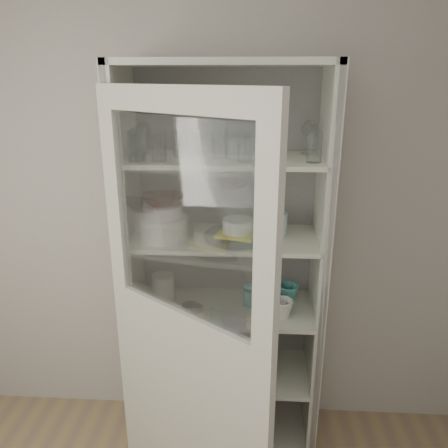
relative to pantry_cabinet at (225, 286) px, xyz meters
The scene contains 36 objects.
wall_back 0.44m from the pantry_cabinet, 140.87° to the left, with size 3.60×0.02×2.60m, color #C1B4A2.
pantry_cabinet is the anchor object (origin of this frame).
cupboard_door 0.57m from the pantry_cabinet, 103.93° to the right, with size 0.75×0.56×2.00m.
tumbler_0 0.90m from the pantry_cabinet, 154.71° to the right, with size 0.07×0.07×0.14m, color silver.
tumbler_1 0.90m from the pantry_cabinet, 152.27° to the right, with size 0.07×0.07×0.14m, color silver.
tumbler_2 0.86m from the pantry_cabinet, 146.19° to the right, with size 0.07×0.07×0.13m, color silver.
tumbler_3 0.81m from the pantry_cabinet, 61.88° to the right, with size 0.06×0.06×0.13m, color silver.
tumbler_4 0.82m from the pantry_cabinet, 52.81° to the right, with size 0.07×0.07×0.13m, color silver.
tumbler_5 0.85m from the pantry_cabinet, 35.15° to the right, with size 0.07×0.07×0.14m, color silver.
tumbler_6 0.91m from the pantry_cabinet, 23.42° to the right, with size 0.07×0.07×0.13m, color silver.
tumbler_7 0.89m from the pantry_cabinet, behind, with size 0.07×0.07×0.13m, color silver.
tumbler_8 0.82m from the pantry_cabinet, 162.28° to the right, with size 0.06×0.06×0.13m, color silver.
tumbler_9 0.80m from the pantry_cabinet, 152.42° to the right, with size 0.06×0.06×0.12m, color silver.
tumbler_10 0.80m from the pantry_cabinet, 100.53° to the right, with size 0.08×0.08×0.15m, color silver.
tumbler_11 0.80m from the pantry_cabinet, 61.99° to the right, with size 0.07×0.07×0.15m, color silver.
goblet_0 0.90m from the pantry_cabinet, behind, with size 0.07×0.07×0.16m, color silver, non-canonical shape.
goblet_1 0.80m from the pantry_cabinet, 39.01° to the left, with size 0.07×0.07×0.15m, color silver, non-canonical shape.
goblet_2 0.81m from the pantry_cabinet, ahead, with size 0.07×0.07×0.16m, color silver, non-canonical shape.
goblet_3 0.91m from the pantry_cabinet, ahead, with size 0.08×0.08×0.18m, color silver, non-canonical shape.
plate_stack_front 0.49m from the pantry_cabinet, 158.31° to the right, with size 0.24×0.24×0.11m, color white.
plate_stack_back 0.52m from the pantry_cabinet, behind, with size 0.22×0.22×0.08m, color white.
cream_bowl 0.56m from the pantry_cabinet, 158.31° to the right, with size 0.20×0.20×0.06m, color white.
terracotta_bowl 0.61m from the pantry_cabinet, 158.31° to the right, with size 0.20×0.20×0.05m, color #421F15.
glass_platter 0.35m from the pantry_cabinet, 53.59° to the right, with size 0.34×0.34×0.02m, color silver.
yellow_trivet 0.37m from the pantry_cabinet, 53.59° to the right, with size 0.19×0.19×0.01m, color yellow.
white_ramekin 0.40m from the pantry_cabinet, 53.59° to the right, with size 0.15×0.15×0.07m, color white.
grey_bowl_stack 0.46m from the pantry_cabinet, 10.10° to the right, with size 0.12×0.12×0.12m, color silver.
mug_blue 0.27m from the pantry_cabinet, 35.74° to the right, with size 0.13×0.13×0.10m, color navy.
mug_teal 0.35m from the pantry_cabinet, ahead, with size 0.11×0.11×0.10m, color teal.
mug_white 0.35m from the pantry_cabinet, 28.74° to the right, with size 0.10×0.10×0.10m, color white.
teal_jar 0.15m from the pantry_cabinet, 14.94° to the right, with size 0.09×0.09×0.11m.
measuring_cups 0.23m from the pantry_cabinet, 142.81° to the right, with size 0.09×0.09×0.04m, color #B9B9B9.
white_canister 0.34m from the pantry_cabinet, behind, with size 0.12×0.12×0.15m, color white.
cream_dish 0.54m from the pantry_cabinet, 163.52° to the right, with size 0.26×0.26×0.08m, color white.
tin_box 0.48m from the pantry_cabinet, 21.53° to the right, with size 0.21×0.15×0.06m, color gray.
tumbler_12 0.82m from the pantry_cabinet, 26.01° to the right, with size 0.07×0.07×0.15m, color silver.
Camera 1 is at (0.33, -0.80, 2.03)m, focal length 35.00 mm.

